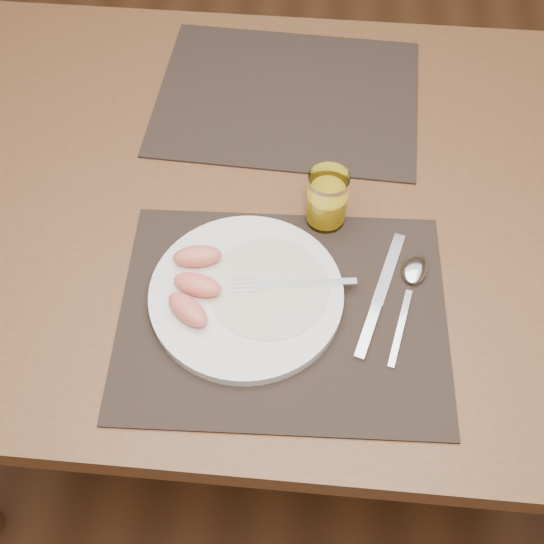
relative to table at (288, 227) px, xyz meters
The scene contains 11 objects.
ground 0.67m from the table, ahead, with size 5.00×5.00×0.00m, color #57341D.
table is the anchor object (origin of this frame).
placemat_near 0.24m from the table, 87.95° to the right, with size 0.45×0.35×0.00m, color #2D221C.
placemat_far 0.24m from the table, 95.05° to the left, with size 0.45×0.35×0.00m, color #2D221C.
plate 0.23m from the table, 102.64° to the right, with size 0.27×0.27×0.02m, color white.
plate_dressing 0.22m from the table, 94.47° to the right, with size 0.17×0.17×0.00m.
fork 0.21m from the table, 88.69° to the right, with size 0.18×0.04×0.00m.
knife 0.25m from the table, 55.01° to the right, with size 0.07×0.22×0.01m.
spoon 0.26m from the table, 38.23° to the right, with size 0.06×0.19×0.01m.
juice_glass 0.15m from the table, 39.10° to the right, with size 0.06×0.06×0.09m.
grapefruit_wedges 0.26m from the table, 119.89° to the right, with size 0.08×0.14×0.03m.
Camera 1 is at (0.04, -0.70, 1.56)m, focal length 45.00 mm.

